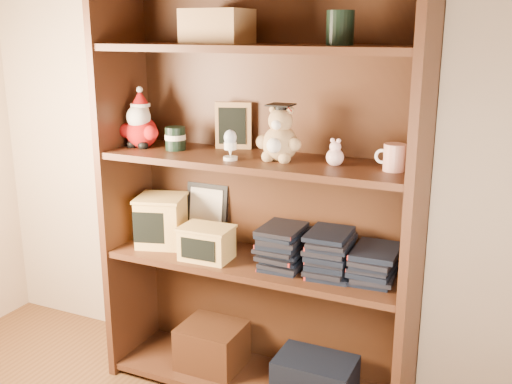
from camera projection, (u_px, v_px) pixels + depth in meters
bookcase at (261, 199)px, 2.26m from camera, size 1.20×0.35×1.60m
shelf_lower at (256, 263)px, 2.28m from camera, size 1.14×0.33×0.02m
shelf_upper at (256, 161)px, 2.18m from camera, size 1.14×0.33×0.02m
santa_plush at (140, 124)px, 2.35m from camera, size 0.17×0.13×0.25m
teachers_tin at (175, 138)px, 2.30m from camera, size 0.08×0.08×0.09m
chalkboard_plaque at (233, 126)px, 2.31m from camera, size 0.14×0.10×0.18m
egg_cup at (230, 144)px, 2.12m from camera, size 0.05×0.05×0.11m
grad_teddy_bear at (280, 139)px, 2.11m from camera, size 0.17×0.15×0.21m
pink_figurine at (335, 155)px, 2.04m from camera, size 0.06×0.06×0.10m
teacher_mug at (394, 157)px, 1.96m from camera, size 0.10×0.07×0.09m
certificate_frame at (207, 212)px, 2.49m from camera, size 0.19×0.05×0.23m
treats_box at (161, 220)px, 2.42m from camera, size 0.23×0.23×0.20m
pencils_box at (207, 243)px, 2.28m from camera, size 0.20×0.15×0.13m
book_stack_left at (284, 245)px, 2.21m from camera, size 0.14×0.20×0.16m
book_stack_mid at (331, 254)px, 2.14m from camera, size 0.14×0.20×0.14m
book_stack_right at (373, 266)px, 2.08m from camera, size 0.14×0.20×0.11m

